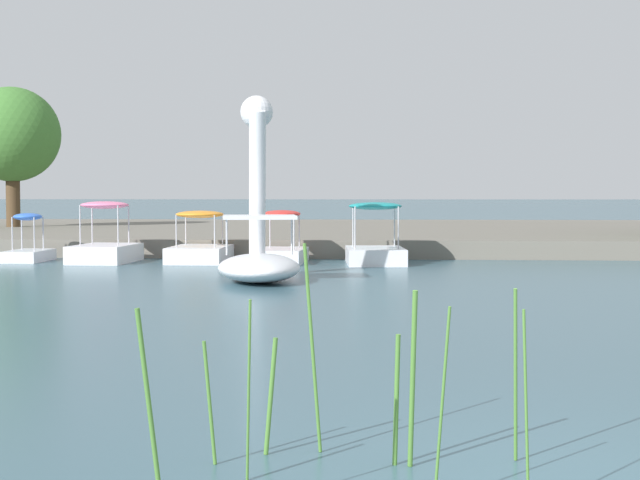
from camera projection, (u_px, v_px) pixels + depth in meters
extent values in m
cube|color=#6B665B|center=(412.00, 234.00, 36.76)|extent=(148.45, 21.39, 0.53)
ellipsoid|color=white|center=(259.00, 268.00, 19.63)|extent=(2.20, 3.35, 0.57)
cylinder|color=white|center=(257.00, 184.00, 20.54)|extent=(0.53, 1.06, 3.20)
sphere|color=white|center=(257.00, 112.00, 20.78)|extent=(0.84, 0.84, 0.73)
cone|color=yellow|center=(256.00, 113.00, 21.07)|extent=(0.49, 0.63, 0.40)
cube|color=white|center=(259.00, 217.00, 19.33)|extent=(1.67, 1.40, 0.08)
cylinder|color=silver|center=(292.00, 236.00, 19.42)|extent=(0.04, 0.04, 0.78)
cylinder|color=silver|center=(227.00, 236.00, 19.29)|extent=(0.04, 0.04, 0.78)
cube|color=white|center=(375.00, 256.00, 24.57)|extent=(1.66, 2.45, 0.42)
ellipsoid|color=teal|center=(375.00, 206.00, 24.51)|extent=(1.50, 1.46, 0.20)
cylinder|color=#B7B7BF|center=(353.00, 226.00, 25.07)|extent=(0.04, 0.04, 1.09)
cylinder|color=#B7B7BF|center=(395.00, 226.00, 25.08)|extent=(0.04, 0.04, 1.09)
cylinder|color=#B7B7BF|center=(355.00, 228.00, 23.99)|extent=(0.04, 0.04, 1.09)
cylinder|color=#B7B7BF|center=(398.00, 228.00, 24.01)|extent=(0.04, 0.04, 1.09)
cube|color=white|center=(282.00, 256.00, 24.93)|extent=(1.28, 2.29, 0.37)
ellipsoid|color=red|center=(282.00, 214.00, 24.88)|extent=(1.05, 1.42, 0.20)
cylinder|color=#B7B7BF|center=(270.00, 230.00, 25.49)|extent=(0.04, 0.04, 0.93)
cylinder|color=#B7B7BF|center=(299.00, 231.00, 25.41)|extent=(0.04, 0.04, 0.93)
cylinder|color=#B7B7BF|center=(263.00, 232.00, 24.39)|extent=(0.04, 0.04, 0.93)
cylinder|color=#B7B7BF|center=(294.00, 232.00, 24.31)|extent=(0.04, 0.04, 0.93)
cube|color=white|center=(200.00, 254.00, 25.20)|extent=(1.47, 2.39, 0.43)
ellipsoid|color=orange|center=(200.00, 214.00, 25.14)|extent=(1.28, 1.47, 0.20)
cylinder|color=#B7B7BF|center=(186.00, 229.00, 25.79)|extent=(0.04, 0.04, 0.86)
cylinder|color=#B7B7BF|center=(222.00, 230.00, 25.72)|extent=(0.04, 0.04, 0.86)
cylinder|color=#B7B7BF|center=(176.00, 231.00, 24.61)|extent=(0.04, 0.04, 0.86)
cylinder|color=#B7B7BF|center=(215.00, 231.00, 24.54)|extent=(0.04, 0.04, 0.86)
cube|color=white|center=(105.00, 253.00, 25.10)|extent=(1.54, 2.34, 0.47)
ellipsoid|color=pink|center=(105.00, 205.00, 25.04)|extent=(1.34, 1.17, 0.20)
cylinder|color=#B7B7BF|center=(92.00, 224.00, 25.56)|extent=(0.04, 0.04, 1.06)
cylinder|color=#B7B7BF|center=(129.00, 224.00, 25.44)|extent=(0.04, 0.04, 1.06)
cylinder|color=#B7B7BF|center=(80.00, 225.00, 24.68)|extent=(0.04, 0.04, 1.06)
cylinder|color=#B7B7BF|center=(118.00, 226.00, 24.56)|extent=(0.04, 0.04, 1.06)
cube|color=white|center=(28.00, 256.00, 25.45)|extent=(0.96, 1.73, 0.30)
ellipsoid|color=blue|center=(28.00, 217.00, 25.40)|extent=(0.76, 0.84, 0.20)
cylinder|color=#B7B7BF|center=(22.00, 233.00, 25.78)|extent=(0.04, 0.04, 0.91)
cylinder|color=#B7B7BF|center=(43.00, 233.00, 25.74)|extent=(0.04, 0.04, 0.91)
cylinder|color=#B7B7BF|center=(12.00, 234.00, 25.11)|extent=(0.04, 0.04, 0.91)
cylinder|color=#B7B7BF|center=(34.00, 234.00, 25.07)|extent=(0.04, 0.04, 0.91)
cylinder|color=#4C3823|center=(13.00, 186.00, 37.04)|extent=(0.54, 0.54, 3.25)
ellipsoid|color=#427A33|center=(12.00, 134.00, 36.94)|extent=(5.29, 5.29, 3.73)
cylinder|color=#4C7F33|center=(396.00, 400.00, 6.29)|extent=(0.05, 0.08, 0.90)
cylinder|color=#4C7F33|center=(271.00, 396.00, 6.57)|extent=(0.10, 0.05, 0.83)
cylinder|color=#4C7F33|center=(442.00, 406.00, 5.48)|extent=(0.10, 0.09, 1.18)
cylinder|color=#4C7F33|center=(526.00, 412.00, 5.33)|extent=(0.06, 0.02, 1.18)
cylinder|color=#4C7F33|center=(312.00, 349.00, 6.58)|extent=(0.13, 0.09, 1.49)
cylinder|color=#4C7F33|center=(413.00, 380.00, 6.21)|extent=(0.06, 0.16, 1.20)
cylinder|color=#4C7F33|center=(248.00, 406.00, 5.36)|extent=(0.06, 0.11, 1.24)
cylinder|color=#4C7F33|center=(210.00, 403.00, 6.32)|extent=(0.09, 0.04, 0.85)
cylinder|color=#4C7F33|center=(515.00, 376.00, 6.31)|extent=(0.06, 0.20, 1.20)
cylinder|color=#4C7F33|center=(149.00, 408.00, 5.42)|extent=(0.14, 0.10, 1.18)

